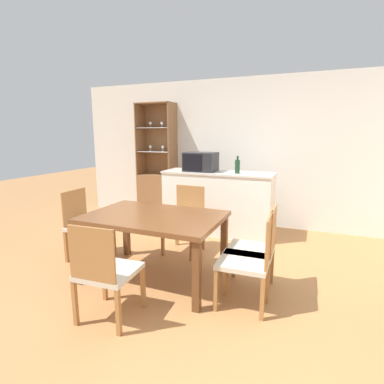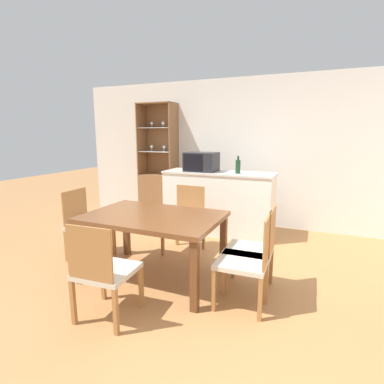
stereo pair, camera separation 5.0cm
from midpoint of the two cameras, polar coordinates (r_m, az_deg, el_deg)
The scene contains 12 objects.
ground_plane at distance 3.25m, azimuth 0.36°, elevation -18.58°, with size 18.00×18.00×0.00m, color #B27A47.
wall_back at distance 5.36m, azimuth 11.08°, elevation 7.31°, with size 6.80×0.06×2.55m.
kitchen_counter at distance 4.89m, azimuth 4.61°, elevation -2.01°, with size 1.77×0.59×1.01m.
display_cabinet at distance 5.86m, azimuth -6.82°, elevation 1.20°, with size 0.70×0.38×2.16m.
dining_table at distance 3.33m, azimuth -7.68°, elevation -5.69°, with size 1.47×0.99×0.73m.
dining_chair_side_right_far at distance 3.17m, azimuth 11.46°, elevation -10.56°, with size 0.47×0.47×0.90m.
dining_chair_head_near at distance 2.75m, azimuth -16.61°, elevation -14.27°, with size 0.49×0.49×0.90m.
dining_chair_side_right_near at distance 2.90m, azimuth 10.29°, elevation -12.62°, with size 0.48×0.48×0.90m.
dining_chair_side_left_far at distance 4.13m, azimuth -19.81°, elevation -5.87°, with size 0.47×0.47×0.90m.
dining_chair_head_far at distance 4.11m, azimuth -1.67°, elevation -5.28°, with size 0.47×0.47×0.90m.
microwave at distance 4.85m, azimuth 1.37°, elevation 5.77°, with size 0.50×0.39×0.30m.
wine_bottle at distance 4.63m, azimuth 8.33°, elevation 4.87°, with size 0.07×0.07×0.27m.
Camera 1 is at (1.04, -2.63, 1.61)m, focal length 28.00 mm.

